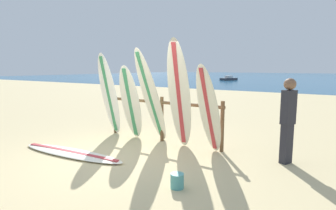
% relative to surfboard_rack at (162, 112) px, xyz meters
% --- Properties ---
extents(ground_plane, '(120.00, 120.00, 0.00)m').
position_rel_surfboard_rack_xyz_m(ground_plane, '(0.00, -1.57, -0.78)').
color(ground_plane, '#CCB784').
extents(ocean_water, '(120.00, 80.00, 0.01)m').
position_rel_surfboard_rack_xyz_m(ocean_water, '(0.00, 56.43, -0.78)').
color(ocean_water, '#1E5984').
rests_on(ocean_water, ground).
extents(surfboard_rack, '(3.46, 0.09, 1.18)m').
position_rel_surfboard_rack_xyz_m(surfboard_rack, '(0.00, 0.00, 0.00)').
color(surfboard_rack, brown).
rests_on(surfboard_rack, ground).
extents(surfboard_leaning_far_left, '(0.58, 0.72, 2.34)m').
position_rel_surfboard_rack_xyz_m(surfboard_leaning_far_left, '(-1.58, -0.31, 0.39)').
color(surfboard_leaning_far_left, white).
rests_on(surfboard_leaning_far_left, ground).
extents(surfboard_leaning_left, '(0.63, 0.69, 2.01)m').
position_rel_surfboard_rack_xyz_m(surfboard_leaning_left, '(-0.78, -0.32, 0.22)').
color(surfboard_leaning_left, white).
rests_on(surfboard_leaning_left, ground).
extents(surfboard_leaning_center_left, '(0.53, 1.12, 2.41)m').
position_rel_surfboard_rack_xyz_m(surfboard_leaning_center_left, '(-0.04, -0.40, 0.42)').
color(surfboard_leaning_center_left, white).
rests_on(surfboard_leaning_center_left, ground).
extents(surfboard_leaning_center, '(0.62, 0.78, 2.60)m').
position_rel_surfboard_rack_xyz_m(surfboard_leaning_center, '(0.76, -0.38, 0.52)').
color(surfboard_leaning_center, silver).
rests_on(surfboard_leaning_center, ground).
extents(surfboard_leaning_center_right, '(0.54, 0.87, 2.03)m').
position_rel_surfboard_rack_xyz_m(surfboard_leaning_center_right, '(1.53, -0.42, 0.23)').
color(surfboard_leaning_center_right, silver).
rests_on(surfboard_leaning_center_right, ground).
extents(surfboard_lying_on_sand, '(2.91, 0.81, 0.08)m').
position_rel_surfboard_rack_xyz_m(surfboard_lying_on_sand, '(-1.08, -2.05, -0.75)').
color(surfboard_lying_on_sand, white).
rests_on(surfboard_lying_on_sand, ground).
extents(beachgoer_standing, '(0.28, 0.33, 1.73)m').
position_rel_surfboard_rack_xyz_m(beachgoer_standing, '(3.07, -0.00, 0.17)').
color(beachgoer_standing, '#26262D').
rests_on(beachgoer_standing, ground).
extents(small_boat_offshore, '(2.09, 2.97, 0.71)m').
position_rel_surfboard_rack_xyz_m(small_boat_offshore, '(-11.00, 34.01, -0.53)').
color(small_boat_offshore, '#333842').
rests_on(small_boat_offshore, ocean_water).
extents(sand_bucket, '(0.22, 0.22, 0.24)m').
position_rel_surfboard_rack_xyz_m(sand_bucket, '(1.82, -2.21, -0.66)').
color(sand_bucket, teal).
rests_on(sand_bucket, ground).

